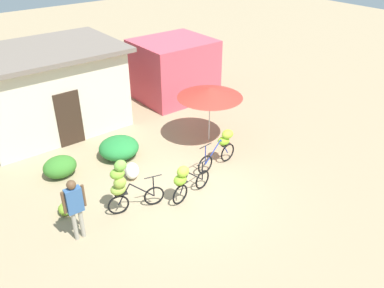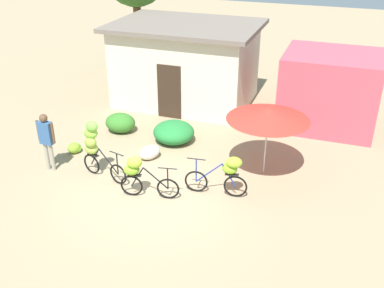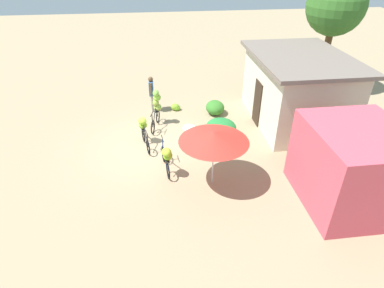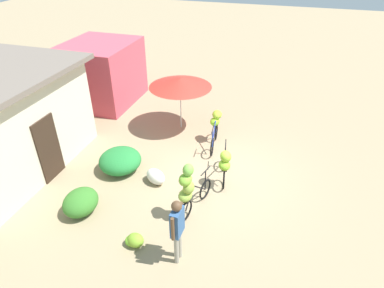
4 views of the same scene
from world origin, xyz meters
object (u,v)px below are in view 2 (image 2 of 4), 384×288
shop_pink (329,90)px  bicycle_center_loaded (226,172)px  market_umbrella (268,114)px  banana_pile_on_ground (75,148)px  bicycle_leftmost (94,145)px  bicycle_near_pile (139,173)px  produce_sack (150,152)px  person_vendor (46,136)px  building_low (186,63)px

shop_pink → bicycle_center_loaded: bearing=-110.4°
market_umbrella → banana_pile_on_ground: (-5.87, -0.80, -1.71)m
bicycle_leftmost → bicycle_near_pile: bicycle_leftmost is taller
produce_sack → person_vendor: 3.07m
produce_sack → building_low: bearing=97.2°
bicycle_near_pile → produce_sack: bicycle_near_pile is taller
produce_sack → person_vendor: bearing=-147.4°
bicycle_near_pile → produce_sack: bearing=107.1°
bicycle_leftmost → produce_sack: size_ratio=2.42×
building_low → bicycle_near_pile: building_low is taller
market_umbrella → bicycle_near_pile: 3.88m
building_low → banana_pile_on_ground: 5.79m
building_low → bicycle_center_loaded: size_ratio=3.25×
bicycle_leftmost → bicycle_center_loaded: (3.78, 0.22, -0.23)m
bicycle_leftmost → banana_pile_on_ground: bearing=144.7°
shop_pink → produce_sack: (-4.84, -4.47, -1.07)m
person_vendor → shop_pink: bearing=39.6°
person_vendor → produce_sack: bearing=32.6°
bicycle_near_pile → person_vendor: bearing=172.7°
person_vendor → banana_pile_on_ground: bearing=86.1°
produce_sack → person_vendor: size_ratio=0.39×
market_umbrella → banana_pile_on_ground: size_ratio=4.00×
produce_sack → banana_pile_on_ground: bearing=-169.8°
building_low → bicycle_leftmost: bearing=-93.8°
shop_pink → produce_sack: 6.67m
shop_pink → building_low: bearing=175.6°
person_vendor → bicycle_leftmost: bearing=7.7°
building_low → produce_sack: bearing=-82.8°
market_umbrella → person_vendor: (-5.94, -1.95, -0.77)m
shop_pink → produce_sack: bearing=-137.3°
bicycle_near_pile → banana_pile_on_ground: bicycle_near_pile is taller
bicycle_leftmost → person_vendor: (-1.43, -0.19, 0.14)m
shop_pink → banana_pile_on_ground: (-7.23, -4.90, -1.14)m
market_umbrella → banana_pile_on_ground: bearing=-172.2°
bicycle_center_loaded → market_umbrella: bearing=64.5°
bicycle_leftmost → building_low: bearing=86.2°
market_umbrella → bicycle_leftmost: size_ratio=1.37×
bicycle_leftmost → bicycle_center_loaded: size_ratio=0.99×
bicycle_leftmost → banana_pile_on_ground: (-1.35, 0.96, -0.80)m
bicycle_leftmost → produce_sack: bicycle_leftmost is taller
bicycle_center_loaded → person_vendor: person_vendor is taller
building_low → person_vendor: bearing=-106.0°
bicycle_leftmost → banana_pile_on_ground: bicycle_leftmost is taller
market_umbrella → person_vendor: market_umbrella is taller
market_umbrella → produce_sack: 3.86m
shop_pink → bicycle_leftmost: bearing=-135.1°
banana_pile_on_ground → produce_sack: bearing=10.2°
bicycle_leftmost → person_vendor: person_vendor is taller
produce_sack → shop_pink: bearing=42.7°
banana_pile_on_ground → bicycle_near_pile: bearing=-27.2°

